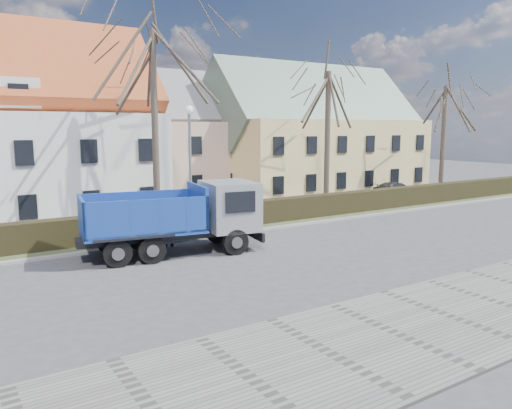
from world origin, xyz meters
TOP-DOWN VIEW (x-y plane):
  - ground at (0.00, 0.00)m, footprint 120.00×120.00m
  - sidewalk_near at (0.00, -8.50)m, footprint 80.00×5.00m
  - curb_far at (0.00, 4.60)m, footprint 80.00×0.30m
  - grass_strip at (0.00, 6.20)m, footprint 80.00×3.00m
  - hedge at (0.00, 6.00)m, footprint 60.00×0.90m
  - building_pink at (4.00, 20.00)m, footprint 10.80×8.80m
  - building_yellow at (16.00, 17.00)m, footprint 18.80×10.80m
  - tree_1 at (-2.00, 8.50)m, footprint 9.20×9.20m
  - tree_2 at (10.00, 8.50)m, footprint 8.00×8.00m
  - tree_3 at (22.00, 8.50)m, footprint 7.60×7.60m
  - dump_truck at (-3.92, 2.60)m, footprint 8.16×4.12m
  - streetlight at (-0.70, 7.00)m, footprint 0.51×0.51m
  - cart_frame at (-3.57, 3.76)m, footprint 0.71×0.41m
  - parked_car_b at (17.99, 9.53)m, footprint 4.14×1.69m

SIDE VIEW (x-z plane):
  - ground at x=0.00m, z-range 0.00..0.00m
  - sidewalk_near at x=0.00m, z-range 0.00..0.08m
  - grass_strip at x=0.00m, z-range 0.00..0.10m
  - curb_far at x=0.00m, z-range 0.00..0.12m
  - cart_frame at x=-3.57m, z-range 0.00..0.64m
  - parked_car_b at x=17.99m, z-range 0.00..1.20m
  - hedge at x=0.00m, z-range 0.00..1.30m
  - dump_truck at x=-3.92m, z-range 0.00..3.12m
  - streetlight at x=-0.70m, z-range 0.00..6.58m
  - building_pink at x=4.00m, z-range 0.00..8.00m
  - building_yellow at x=16.00m, z-range 0.00..8.50m
  - tree_3 at x=22.00m, z-range 0.00..10.45m
  - tree_2 at x=10.00m, z-range 0.00..11.00m
  - tree_1 at x=-2.00m, z-range 0.00..12.65m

